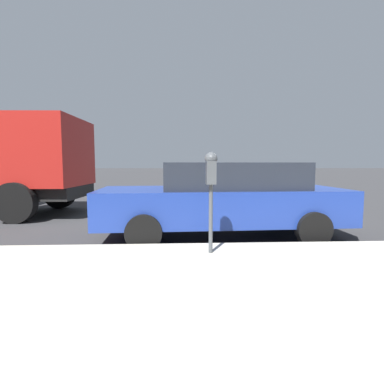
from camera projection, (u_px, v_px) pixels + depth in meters
ground_plane at (232, 226)px, 7.30m from camera, size 220.00×220.00×0.00m
sidewalk at (348, 346)px, 2.33m from camera, size 5.58×56.00×0.16m
parking_meter at (211, 176)px, 4.41m from camera, size 0.21×0.19×1.50m
car_blue at (224, 198)px, 6.12m from camera, size 2.14×4.98×1.52m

